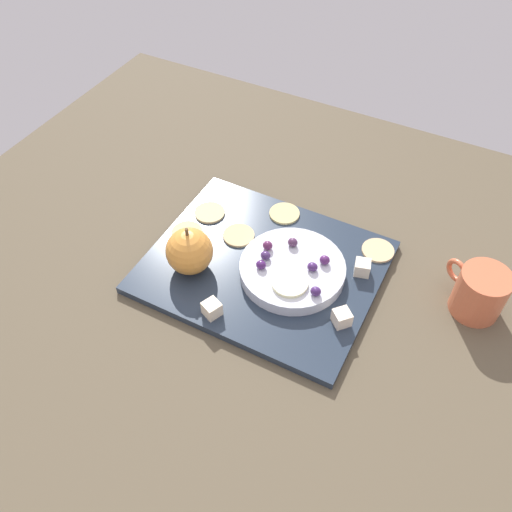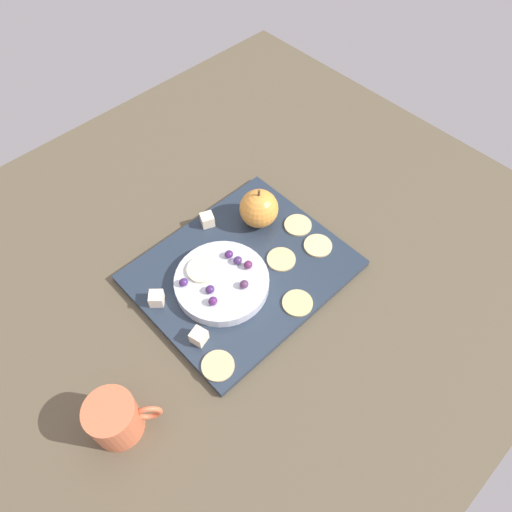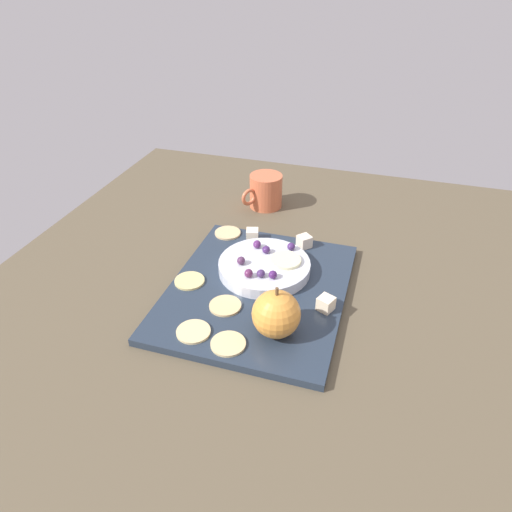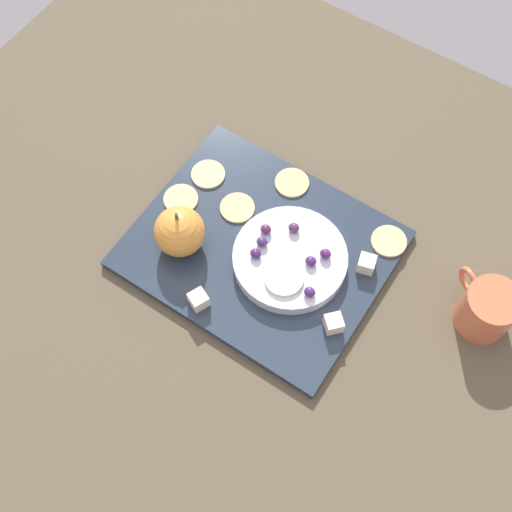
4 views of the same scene
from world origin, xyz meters
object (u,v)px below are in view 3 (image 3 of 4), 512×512
object	(u,v)px
grape_0	(257,244)
apple_whole	(276,314)
cracker_4	(228,344)
serving_dish	(264,267)
grape_3	(266,250)
apple_slice_0	(286,260)
cracker_3	(225,306)
grape_2	(249,273)
cup	(265,191)
cracker_0	(193,332)
grape_4	(273,275)
cheese_cube_2	(326,304)
cracker_2	(228,233)
cracker_1	(190,281)
grape_1	(241,261)
grape_5	(261,273)
cheese_cube_1	(252,235)
platter	(258,290)
cheese_cube_0	(304,241)
grape_6	(289,246)

from	to	relation	value
grape_0	apple_whole	bearing A→B (deg)	-155.13
cracker_4	serving_dish	bearing A→B (deg)	0.30
grape_3	apple_slice_0	world-z (taller)	grape_3
cracker_3	grape_2	bearing A→B (deg)	-17.32
cup	serving_dish	bearing A→B (deg)	-164.21
serving_dish	grape_2	size ratio (longest dim) A/B	10.26
cracker_0	grape_2	world-z (taller)	grape_2
grape_2	grape_0	bearing A→B (deg)	8.12
apple_whole	cracker_4	size ratio (longest dim) A/B	1.40
cracker_4	grape_4	distance (cm)	15.75
cheese_cube_2	cracker_0	distance (cm)	21.58
cracker_2	serving_dish	bearing A→B (deg)	-133.76
cracker_1	cracker_3	xyz separation A→B (cm)	(-4.49, -8.36, 0.00)
cheese_cube_2	cracker_3	xyz separation A→B (cm)	(-4.20, 15.80, -0.98)
grape_3	grape_1	bearing A→B (deg)	146.07
cheese_cube_2	grape_0	world-z (taller)	grape_0
grape_1	grape_2	size ratio (longest dim) A/B	1.00
grape_1	grape_5	bearing A→B (deg)	-120.25
grape_4	grape_1	bearing A→B (deg)	70.31
cheese_cube_1	cracker_2	bearing A→B (deg)	81.69
cracker_4	grape_5	xyz separation A→B (cm)	(15.06, -0.54, 2.50)
serving_dish	cracker_2	distance (cm)	15.07
cracker_4	apple_slice_0	size ratio (longest dim) A/B	0.95
cheese_cube_2	grape_1	xyz separation A→B (cm)	(5.42, 16.27, 1.57)
apple_whole	cracker_2	world-z (taller)	apple_whole
platter	cracker_1	size ratio (longest dim) A/B	6.82
cracker_4	grape_1	size ratio (longest dim) A/B	3.27
apple_slice_0	cup	xyz separation A→B (cm)	(25.58, 11.23, 0.14)
grape_2	grape_3	xyz separation A→B (cm)	(8.08, -0.79, -0.06)
cracker_1	grape_3	world-z (taller)	grape_3
platter	grape_1	distance (cm)	6.15
cracker_2	cracker_4	world-z (taller)	same
grape_3	apple_slice_0	distance (cm)	4.60
grape_3	apple_whole	bearing A→B (deg)	-159.45
cheese_cube_2	cup	bearing A→B (deg)	30.50
grape_3	apple_slice_0	xyz separation A→B (cm)	(-1.82, -4.21, -0.37)
cheese_cube_0	grape_3	size ratio (longest dim) A/B	1.46
grape_1	cracker_3	bearing A→B (deg)	-177.20
cheese_cube_1	cup	xyz separation A→B (cm)	(17.20, 2.26, 1.30)
cheese_cube_0	cracker_0	bearing A→B (deg)	159.12
cheese_cube_1	cracker_2	xyz separation A→B (cm)	(0.81, 5.55, -0.98)
cracker_1	platter	bearing A→B (deg)	-80.50
cracker_2	cheese_cube_1	bearing A→B (deg)	-98.31
cracker_2	grape_6	size ratio (longest dim) A/B	3.27
cracker_1	grape_1	distance (cm)	9.75
serving_dish	apple_slice_0	xyz separation A→B (cm)	(1.22, -3.65, 1.32)
grape_3	grape_6	bearing A→B (deg)	-58.32
grape_2	cracker_1	bearing A→B (deg)	100.27
cracker_2	cracker_1	bearing A→B (deg)	177.25
grape_6	apple_slice_0	size ratio (longest dim) A/B	0.29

